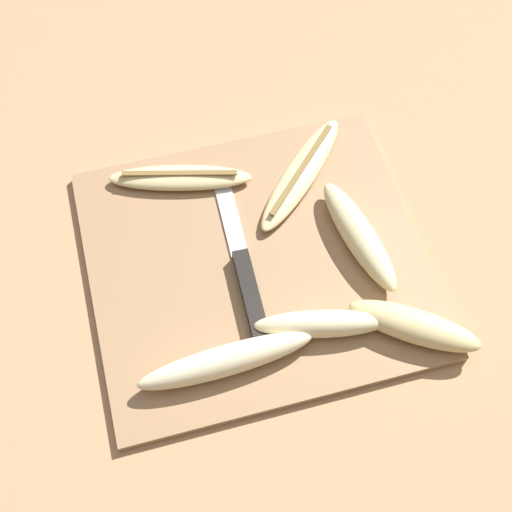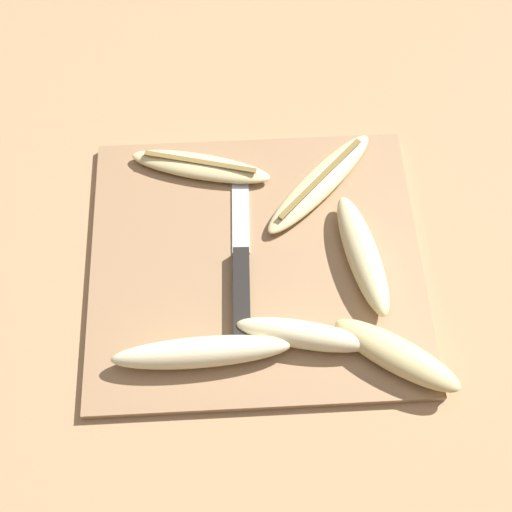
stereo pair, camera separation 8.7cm
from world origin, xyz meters
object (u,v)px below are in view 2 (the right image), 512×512
at_px(banana_bright_far, 201,352).
at_px(knife, 241,279).
at_px(banana_ripe_center, 320,183).
at_px(banana_spotted_left, 397,355).
at_px(banana_pale_long, 303,335).
at_px(banana_mellow_near, 201,167).
at_px(banana_soft_right, 362,254).

bearing_deg(banana_bright_far, knife, 62.91).
height_order(banana_ripe_center, banana_bright_far, banana_bright_far).
relative_size(banana_ripe_center, banana_spotted_left, 1.14).
xyz_separation_m(knife, banana_ripe_center, (0.11, 0.13, 0.00)).
height_order(banana_spotted_left, banana_pale_long, same).
bearing_deg(banana_bright_far, banana_mellow_near, 89.46).
relative_size(banana_soft_right, banana_spotted_left, 1.14).
distance_m(banana_mellow_near, banana_spotted_left, 0.35).
relative_size(knife, banana_ripe_center, 1.38).
bearing_deg(banana_pale_long, banana_ripe_center, 79.19).
distance_m(banana_spotted_left, banana_bright_far, 0.22).
distance_m(banana_spotted_left, banana_pale_long, 0.11).
xyz_separation_m(banana_soft_right, banana_mellow_near, (-0.20, 0.15, -0.01)).
bearing_deg(banana_pale_long, banana_bright_far, -172.29).
bearing_deg(banana_spotted_left, banana_bright_far, 176.39).
distance_m(knife, banana_soft_right, 0.15).
distance_m(banana_ripe_center, banana_pale_long, 0.22).
distance_m(knife, banana_bright_far, 0.11).
xyz_separation_m(banana_soft_right, banana_pale_long, (-0.08, -0.10, -0.00)).
bearing_deg(banana_spotted_left, banana_soft_right, 99.80).
distance_m(knife, banana_spotted_left, 0.20).
distance_m(banana_mellow_near, banana_ripe_center, 0.16).
xyz_separation_m(banana_soft_right, banana_spotted_left, (0.02, -0.13, -0.00)).
bearing_deg(banana_ripe_center, banana_soft_right, -70.33).
bearing_deg(knife, banana_soft_right, 9.61).
bearing_deg(banana_bright_far, banana_pale_long, 7.71).
height_order(banana_mellow_near, banana_pale_long, banana_pale_long).
height_order(banana_ripe_center, banana_pale_long, banana_pale_long).
relative_size(banana_bright_far, banana_pale_long, 1.30).
relative_size(banana_soft_right, banana_bright_far, 0.85).
bearing_deg(banana_pale_long, banana_mellow_near, 114.65).
bearing_deg(banana_pale_long, banana_soft_right, 51.15).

